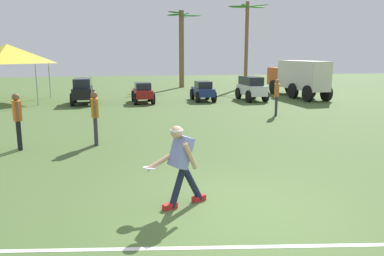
{
  "coord_description": "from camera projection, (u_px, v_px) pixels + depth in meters",
  "views": [
    {
      "loc": [
        -1.75,
        -5.62,
        2.61
      ],
      "look_at": [
        -0.23,
        2.83,
        0.9
      ],
      "focal_mm": 35.0,
      "sensor_mm": 36.0,
      "label": 1
    }
  ],
  "objects": [
    {
      "name": "ground_plane",
      "position": [
        236.0,
        213.0,
        6.24
      ],
      "size": [
        80.0,
        80.0,
        0.0
      ],
      "primitive_type": "plane",
      "color": "#4A6431"
    },
    {
      "name": "field_line_paint",
      "position": [
        260.0,
        247.0,
        5.14
      ],
      "size": [
        27.63,
        4.1,
        0.01
      ],
      "primitive_type": "cube",
      "rotation": [
        0.0,
        0.0,
        -0.14
      ],
      "color": "white",
      "rests_on": "ground_plane"
    },
    {
      "name": "frisbee_thrower",
      "position": [
        181.0,
        162.0,
        6.37
      ],
      "size": [
        1.09,
        0.52,
        1.43
      ],
      "color": "#191E38",
      "rests_on": "ground_plane"
    },
    {
      "name": "frisbee_in_flight",
      "position": [
        150.0,
        168.0,
        6.26
      ],
      "size": [
        0.34,
        0.34,
        0.05
      ],
      "color": "white"
    },
    {
      "name": "teammate_near_sideline",
      "position": [
        95.0,
        113.0,
        10.7
      ],
      "size": [
        0.23,
        0.5,
        1.56
      ],
      "color": "#33333D",
      "rests_on": "ground_plane"
    },
    {
      "name": "teammate_midfield",
      "position": [
        277.0,
        94.0,
        15.89
      ],
      "size": [
        0.32,
        0.48,
        1.56
      ],
      "color": "#33333D",
      "rests_on": "ground_plane"
    },
    {
      "name": "teammate_deep",
      "position": [
        17.0,
        116.0,
        10.19
      ],
      "size": [
        0.31,
        0.48,
        1.56
      ],
      "color": "black",
      "rests_on": "ground_plane"
    },
    {
      "name": "parked_car_slot_a",
      "position": [
        83.0,
        90.0,
        19.72
      ],
      "size": [
        1.24,
        2.44,
        1.34
      ],
      "color": "black",
      "rests_on": "ground_plane"
    },
    {
      "name": "parked_car_slot_b",
      "position": [
        143.0,
        92.0,
        20.16
      ],
      "size": [
        1.19,
        2.24,
        1.1
      ],
      "color": "maroon",
      "rests_on": "ground_plane"
    },
    {
      "name": "parked_car_slot_c",
      "position": [
        203.0,
        91.0,
        21.04
      ],
      "size": [
        1.12,
        2.22,
        1.1
      ],
      "color": "navy",
      "rests_on": "ground_plane"
    },
    {
      "name": "parked_car_slot_d",
      "position": [
        251.0,
        88.0,
        21.2
      ],
      "size": [
        1.26,
        2.44,
        1.34
      ],
      "color": "silver",
      "rests_on": "ground_plane"
    },
    {
      "name": "box_truck",
      "position": [
        298.0,
        77.0,
        22.69
      ],
      "size": [
        1.69,
        5.96,
        2.2
      ],
      "color": "#CC4C19",
      "rests_on": "ground_plane"
    },
    {
      "name": "palm_tree_left_of_centre",
      "position": [
        182.0,
        45.0,
        29.0
      ],
      "size": [
        2.75,
        3.29,
        5.86
      ],
      "color": "brown",
      "rests_on": "ground_plane"
    },
    {
      "name": "palm_tree_right_of_centre",
      "position": [
        247.0,
        35.0,
        29.05
      ],
      "size": [
        3.06,
        3.39,
        6.53
      ],
      "color": "brown",
      "rests_on": "ground_plane"
    },
    {
      "name": "event_tent",
      "position": [
        8.0,
        54.0,
        20.15
      ],
      "size": [
        3.64,
        3.64,
        3.12
      ],
      "color": "#B2B5BA",
      "rests_on": "ground_plane"
    }
  ]
}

